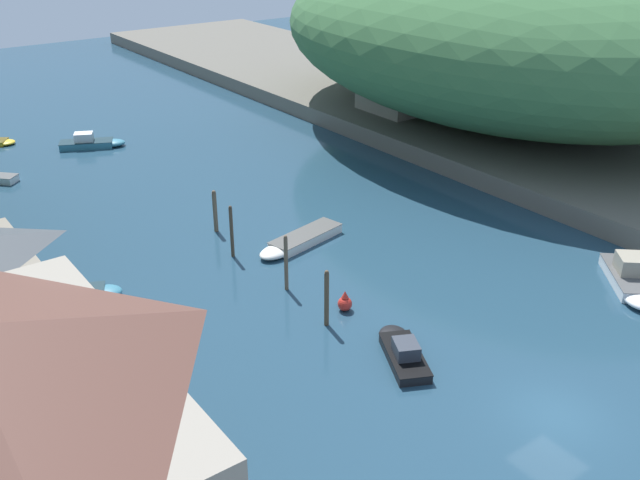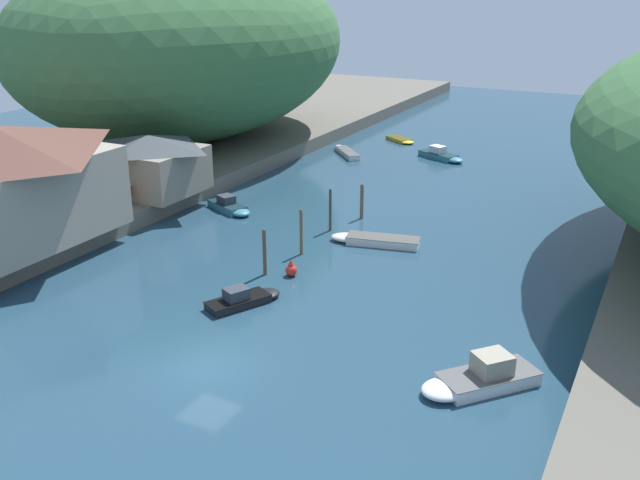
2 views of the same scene
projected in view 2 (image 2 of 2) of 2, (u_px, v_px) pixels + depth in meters
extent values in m
plane|color=#234256|center=(419.00, 202.00, 59.44)|extent=(130.00, 130.00, 0.00)
cube|color=#666056|center=(160.00, 158.00, 70.83)|extent=(22.00, 120.00, 1.43)
ellipsoid|color=#3D6B3D|center=(185.00, 44.00, 73.25)|extent=(29.39, 41.15, 19.42)
cube|color=gray|center=(3.00, 200.00, 46.09)|extent=(9.49, 13.48, 5.47)
cube|color=gray|center=(150.00, 170.00, 57.07)|extent=(7.47, 6.61, 3.51)
pyramid|color=#3D4247|center=(148.00, 141.00, 56.26)|extent=(8.07, 7.14, 1.08)
cube|color=gold|center=(399.00, 139.00, 81.25)|extent=(3.47, 3.07, 0.36)
ellipsoid|color=gold|center=(407.00, 142.00, 79.96)|extent=(2.14, 2.12, 0.36)
cube|color=#4C3E0E|center=(399.00, 138.00, 81.19)|extent=(3.54, 3.14, 0.03)
cube|color=teal|center=(438.00, 156.00, 73.55)|extent=(4.53, 3.28, 0.55)
ellipsoid|color=teal|center=(454.00, 160.00, 71.97)|extent=(2.58, 2.30, 0.55)
cube|color=#132A33|center=(438.00, 153.00, 73.45)|extent=(4.62, 3.35, 0.03)
cube|color=silver|center=(438.00, 149.00, 73.42)|extent=(1.83, 1.66, 0.74)
cube|color=black|center=(238.00, 302.00, 40.83)|extent=(2.96, 3.94, 0.45)
ellipsoid|color=black|center=(265.00, 294.00, 41.85)|extent=(2.09, 2.27, 0.45)
cube|color=black|center=(238.00, 299.00, 40.75)|extent=(3.02, 4.02, 0.03)
cube|color=#333842|center=(236.00, 294.00, 40.57)|extent=(1.51, 1.61, 0.69)
cube|color=teal|center=(227.00, 207.00, 57.46)|extent=(4.01, 2.92, 0.54)
ellipsoid|color=teal|center=(240.00, 212.00, 56.10)|extent=(2.29, 2.09, 0.54)
cube|color=#132A33|center=(227.00, 203.00, 57.36)|extent=(4.09, 2.98, 0.03)
cube|color=#333842|center=(226.00, 199.00, 57.33)|extent=(1.62, 1.51, 0.66)
cube|color=white|center=(347.00, 153.00, 74.67)|extent=(4.18, 4.37, 0.51)
ellipsoid|color=white|center=(341.00, 148.00, 76.85)|extent=(2.49, 2.56, 0.51)
cube|color=#525252|center=(348.00, 151.00, 74.58)|extent=(4.26, 4.46, 0.03)
cube|color=white|center=(488.00, 379.00, 32.93)|extent=(4.49, 4.74, 0.62)
ellipsoid|color=white|center=(445.00, 389.00, 32.14)|extent=(2.92, 2.96, 0.62)
cube|color=#525252|center=(489.00, 373.00, 32.82)|extent=(4.58, 4.84, 0.03)
cube|color=#9E937F|center=(492.00, 364.00, 32.70)|extent=(2.09, 2.11, 0.97)
cube|color=silver|center=(383.00, 241.00, 50.07)|extent=(5.24, 2.61, 0.55)
ellipsoid|color=silver|center=(348.00, 238.00, 50.68)|extent=(2.77, 2.01, 0.55)
cube|color=#504E4A|center=(383.00, 237.00, 49.97)|extent=(5.34, 2.66, 0.03)
cylinder|color=brown|center=(265.00, 253.00, 44.68)|extent=(0.24, 0.24, 2.92)
sphere|color=brown|center=(264.00, 230.00, 44.15)|extent=(0.21, 0.21, 0.21)
cylinder|color=brown|center=(301.00, 233.00, 47.92)|extent=(0.21, 0.21, 3.11)
sphere|color=brown|center=(301.00, 210.00, 47.36)|extent=(0.19, 0.19, 0.19)
cylinder|color=#4C3D2D|center=(330.00, 211.00, 52.38)|extent=(0.21, 0.21, 3.11)
sphere|color=#4C3D2D|center=(330.00, 190.00, 51.82)|extent=(0.19, 0.19, 0.19)
cylinder|color=brown|center=(362.00, 202.00, 55.15)|extent=(0.27, 0.27, 2.61)
sphere|color=brown|center=(362.00, 185.00, 54.67)|extent=(0.25, 0.25, 0.25)
sphere|color=red|center=(291.00, 270.00, 44.85)|extent=(0.75, 0.75, 0.75)
cone|color=red|center=(291.00, 262.00, 44.65)|extent=(0.38, 0.38, 0.38)
cylinder|color=#282D3D|center=(86.00, 212.00, 51.10)|extent=(0.13, 0.13, 0.85)
cylinder|color=#282D3D|center=(88.00, 211.00, 51.25)|extent=(0.13, 0.13, 0.85)
cube|color=gold|center=(86.00, 202.00, 50.92)|extent=(0.24, 0.39, 0.62)
sphere|color=#9E7051|center=(85.00, 196.00, 50.77)|extent=(0.22, 0.22, 0.22)
cylinder|color=#282D3D|center=(130.00, 200.00, 53.75)|extent=(0.13, 0.13, 0.85)
cylinder|color=#282D3D|center=(131.00, 200.00, 53.92)|extent=(0.13, 0.13, 0.85)
cube|color=#B2231E|center=(130.00, 191.00, 53.58)|extent=(0.29, 0.42, 0.62)
sphere|color=tan|center=(129.00, 185.00, 53.43)|extent=(0.22, 0.22, 0.22)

